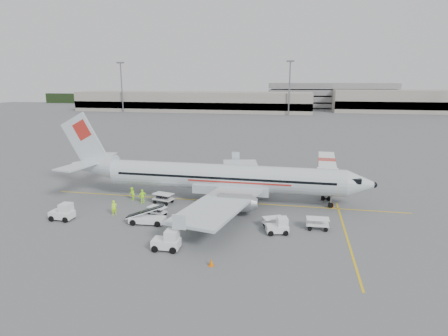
# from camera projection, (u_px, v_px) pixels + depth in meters

# --- Properties ---
(ground) EXTENTS (360.00, 360.00, 0.00)m
(ground) POSITION_uv_depth(u_px,v_px,m) (221.00, 201.00, 46.26)
(ground) COLOR #56595B
(stripe_lead) EXTENTS (44.00, 0.20, 0.01)m
(stripe_lead) POSITION_uv_depth(u_px,v_px,m) (221.00, 201.00, 46.26)
(stripe_lead) COLOR yellow
(stripe_lead) RESTS_ON ground
(stripe_cross) EXTENTS (0.20, 20.00, 0.01)m
(stripe_cross) POSITION_uv_depth(u_px,v_px,m) (347.00, 236.00, 36.00)
(stripe_cross) COLOR yellow
(stripe_cross) RESTS_ON ground
(terminal_west) EXTENTS (110.00, 22.00, 9.00)m
(terminal_west) POSITION_uv_depth(u_px,v_px,m) (193.00, 102.00, 176.82)
(terminal_west) COLOR gray
(terminal_west) RESTS_ON ground
(terminal_east) EXTENTS (90.00, 26.00, 10.00)m
(terminal_east) POSITION_uv_depth(u_px,v_px,m) (435.00, 101.00, 170.45)
(terminal_east) COLOR gray
(terminal_east) RESTS_ON ground
(parking_garage) EXTENTS (62.00, 24.00, 14.00)m
(parking_garage) POSITION_uv_depth(u_px,v_px,m) (330.00, 95.00, 192.73)
(parking_garage) COLOR slate
(parking_garage) RESTS_ON ground
(treeline) EXTENTS (300.00, 3.00, 6.00)m
(treeline) POSITION_uv_depth(u_px,v_px,m) (282.00, 100.00, 212.65)
(treeline) COLOR black
(treeline) RESTS_ON ground
(mast_west) EXTENTS (3.20, 1.20, 22.00)m
(mast_west) POSITION_uv_depth(u_px,v_px,m) (122.00, 88.00, 169.48)
(mast_west) COLOR slate
(mast_west) RESTS_ON ground
(mast_center) EXTENTS (3.20, 1.20, 22.00)m
(mast_center) POSITION_uv_depth(u_px,v_px,m) (289.00, 89.00, 155.44)
(mast_center) COLOR slate
(mast_center) RESTS_ON ground
(aircraft) EXTENTS (38.00, 29.87, 10.43)m
(aircraft) POSITION_uv_depth(u_px,v_px,m) (224.00, 160.00, 45.24)
(aircraft) COLOR silver
(aircraft) RESTS_ON ground
(jet_bridge) EXTENTS (3.72, 15.73, 4.09)m
(jet_bridge) POSITION_uv_depth(u_px,v_px,m) (326.00, 174.00, 51.51)
(jet_bridge) COLOR white
(jet_bridge) RESTS_ON ground
(belt_loader) EXTENTS (4.96, 2.09, 2.63)m
(belt_loader) POSITION_uv_depth(u_px,v_px,m) (147.00, 212.00, 38.86)
(belt_loader) COLOR white
(belt_loader) RESTS_ON ground
(tug_fore) EXTENTS (2.36, 1.70, 1.65)m
(tug_fore) POSITION_uv_depth(u_px,v_px,m) (277.00, 226.00, 36.48)
(tug_fore) COLOR white
(tug_fore) RESTS_ON ground
(tug_mid) EXTENTS (2.45, 1.44, 1.87)m
(tug_mid) POSITION_uv_depth(u_px,v_px,m) (166.00, 240.00, 32.98)
(tug_mid) COLOR white
(tug_mid) RESTS_ON ground
(tug_aft) EXTENTS (2.44, 1.43, 1.87)m
(tug_aft) POSITION_uv_depth(u_px,v_px,m) (62.00, 212.00, 40.04)
(tug_aft) COLOR white
(tug_aft) RESTS_ON ground
(cart_loaded_a) EXTENTS (2.31, 1.77, 1.06)m
(cart_loaded_a) POSITION_uv_depth(u_px,v_px,m) (157.00, 211.00, 41.25)
(cart_loaded_a) COLOR white
(cart_loaded_a) RESTS_ON ground
(cart_loaded_b) EXTENTS (2.67, 1.99, 1.24)m
(cart_loaded_b) POSITION_uv_depth(u_px,v_px,m) (163.00, 198.00, 45.47)
(cart_loaded_b) COLOR white
(cart_loaded_b) RESTS_ON ground
(cart_empty_a) EXTENTS (2.38, 1.98, 1.07)m
(cart_empty_a) POSITION_uv_depth(u_px,v_px,m) (273.00, 222.00, 38.10)
(cart_empty_a) COLOR white
(cart_empty_a) RESTS_ON ground
(cart_empty_b) EXTENTS (2.28, 1.39, 1.17)m
(cart_empty_b) POSITION_uv_depth(u_px,v_px,m) (317.00, 224.00, 37.60)
(cart_empty_b) COLOR white
(cart_empty_b) RESTS_ON ground
(cone_nose) EXTENTS (0.39, 0.39, 0.63)m
(cone_nose) POSITION_uv_depth(u_px,v_px,m) (333.00, 205.00, 44.15)
(cone_nose) COLOR orange
(cone_nose) RESTS_ON ground
(cone_port) EXTENTS (0.33, 0.33, 0.54)m
(cone_port) POSITION_uv_depth(u_px,v_px,m) (270.00, 168.00, 62.57)
(cone_port) COLOR orange
(cone_port) RESTS_ON ground
(cone_stbd) EXTENTS (0.42, 0.42, 0.69)m
(cone_stbd) POSITION_uv_depth(u_px,v_px,m) (211.00, 262.00, 30.23)
(cone_stbd) COLOR orange
(cone_stbd) RESTS_ON ground
(crew_a) EXTENTS (0.73, 0.71, 1.70)m
(crew_a) POSITION_uv_depth(u_px,v_px,m) (114.00, 208.00, 41.47)
(crew_a) COLOR #B2FF1B
(crew_a) RESTS_ON ground
(crew_b) EXTENTS (0.92, 0.99, 1.62)m
(crew_b) POSITION_uv_depth(u_px,v_px,m) (132.00, 194.00, 46.70)
(crew_b) COLOR #B2FF1B
(crew_b) RESTS_ON ground
(crew_c) EXTENTS (0.67, 1.14, 1.75)m
(crew_c) POSITION_uv_depth(u_px,v_px,m) (181.00, 220.00, 37.68)
(crew_c) COLOR #B2FF1B
(crew_c) RESTS_ON ground
(crew_d) EXTENTS (1.05, 0.94, 1.71)m
(crew_d) POSITION_uv_depth(u_px,v_px,m) (143.00, 196.00, 45.54)
(crew_d) COLOR #B2FF1B
(crew_d) RESTS_ON ground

